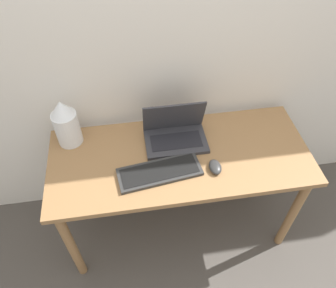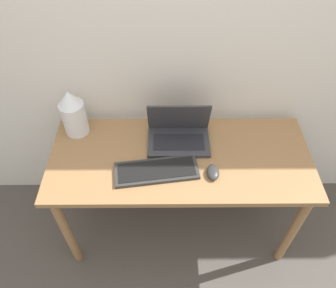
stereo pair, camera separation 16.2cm
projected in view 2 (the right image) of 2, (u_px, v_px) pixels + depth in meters
ground_plane at (179, 265)px, 2.03m from camera, size 12.00×12.00×0.00m
wall_back at (181, 25)px, 1.54m from camera, size 6.00×0.05×2.50m
desk at (180, 168)px, 1.77m from camera, size 1.37×0.58×0.71m
laptop at (179, 133)px, 1.75m from camera, size 0.33×0.22×0.23m
keyboard at (157, 171)px, 1.63m from camera, size 0.43×0.20×0.02m
mouse at (213, 172)px, 1.61m from camera, size 0.06×0.10×0.03m
vase at (73, 113)px, 1.73m from camera, size 0.13×0.13×0.27m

